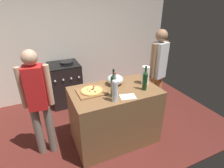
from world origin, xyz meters
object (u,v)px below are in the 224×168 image
Objects in this scene: wine_bottle_amber at (115,89)px; person_in_stripes at (38,99)px; paper_towel_roll at (145,75)px; person_in_red at (158,70)px; wine_bottle_dark at (113,85)px; pizza at (92,91)px; wine_bottle_clear at (145,80)px; mixing_bowl at (115,80)px; stove at (66,84)px.

person_in_stripes reaches higher than wine_bottle_amber.
paper_towel_roll is 0.54m from person_in_red.
person_in_red is (1.08, 0.45, -0.11)m from wine_bottle_dark.
person_in_red is (1.31, 0.22, 0.03)m from pizza.
wine_bottle_amber is at bearing -153.03° from person_in_red.
paper_towel_roll is 0.21m from wine_bottle_clear.
wine_bottle_amber is 1.03m from person_in_stripes.
paper_towel_roll is at bearing -148.17° from person_in_red.
wine_bottle_amber is at bearing -106.92° from wine_bottle_dark.
mixing_bowl is 1.53m from stove.
pizza is 0.42m from wine_bottle_amber.
wine_bottle_clear reaches higher than pizza.
person_in_red is (0.46, 0.28, -0.08)m from paper_towel_roll.
wine_bottle_dark is at bearing -19.79° from person_in_stripes.
pizza is 1.07× the size of paper_towel_roll.
mixing_bowl is 0.65× the size of wine_bottle_amber.
wine_bottle_amber reaches higher than pizza.
wine_bottle_amber is at bearing -60.21° from pizza.
stove is 1.95m from person_in_red.
paper_towel_roll is 0.64m from wine_bottle_dark.
wine_bottle_amber reaches higher than stove.
wine_bottle_clear is at bearing -0.22° from wine_bottle_dark.
paper_towel_roll is at bearing 23.31° from wine_bottle_amber.
pizza is at bearing 175.87° from paper_towel_roll.
wine_bottle_amber is at bearing -26.52° from person_in_stripes.
wine_bottle_clear is 0.92× the size of wine_bottle_dark.
person_in_red is at bearing -39.75° from stove.
wine_bottle_amber is (-0.22, -0.45, 0.09)m from mixing_bowl.
mixing_bowl is at bearing -0.13° from person_in_stripes.
wine_bottle_clear reaches higher than mixing_bowl.
wine_bottle_dark reaches higher than wine_bottle_amber.
wine_bottle_clear is at bearing -62.40° from stove.
stove is at bearing 95.58° from pizza.
person_in_red is at bearing 3.21° from person_in_stripes.
wine_bottle_amber reaches higher than wine_bottle_clear.
wine_bottle_dark is (0.23, -0.23, 0.14)m from pizza.
wine_bottle_clear is (0.31, -0.34, 0.07)m from mixing_bowl.
person_in_red reaches higher than wine_bottle_dark.
wine_bottle_amber is (-0.03, -0.11, -0.00)m from wine_bottle_dark.
paper_towel_roll is (0.44, -0.17, 0.06)m from mixing_bowl.
wine_bottle_amber is at bearing -115.88° from mixing_bowl.
wine_bottle_clear is (0.73, -0.23, 0.12)m from pizza.
paper_towel_roll is at bearing 53.79° from wine_bottle_clear.
person_in_red is (1.11, 0.57, -0.11)m from wine_bottle_amber.
paper_towel_roll is 0.30× the size of stove.
pizza is 1.51m from stove.
wine_bottle_clear is 0.54m from wine_bottle_amber.
wine_bottle_clear is 0.22× the size of person_in_red.
wine_bottle_clear is 0.93× the size of wine_bottle_amber.
paper_towel_roll is 0.17× the size of person_in_red.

